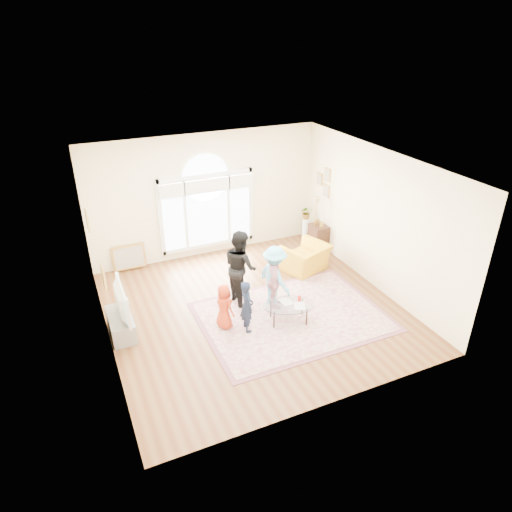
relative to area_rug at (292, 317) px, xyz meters
name	(u,v)px	position (x,y,z in m)	size (l,w,h in m)	color
ground	(254,309)	(-0.62, 0.60, -0.01)	(6.00, 6.00, 0.00)	#5B3016
room_shell	(208,199)	(-0.61, 3.43, 1.56)	(6.00, 6.00, 6.00)	#F9EEBF
area_rug	(292,317)	(0.00, 0.00, 0.00)	(3.60, 2.60, 0.02)	#C3AE97
rug_border	(292,317)	(0.00, 0.00, 0.00)	(3.80, 2.80, 0.01)	#7C4953
tv_console	(121,325)	(-3.37, 0.90, 0.20)	(0.45, 1.00, 0.42)	gray
television	(118,302)	(-3.37, 0.90, 0.74)	(0.18, 1.16, 0.67)	black
coffee_table	(289,305)	(-0.15, -0.11, 0.39)	(1.20, 0.94, 0.54)	silver
armchair	(305,258)	(1.25, 1.68, 0.33)	(1.05, 0.91, 0.68)	gold
side_cabinet	(318,237)	(2.16, 2.56, 0.34)	(0.40, 0.50, 0.70)	black
floor_lamp	(316,206)	(2.02, 2.57, 1.27)	(0.30, 0.30, 1.51)	black
plant_pedestal	(306,230)	(2.08, 3.11, 0.34)	(0.20, 0.20, 0.70)	white
potted_plant	(307,212)	(2.08, 3.11, 0.88)	(0.33, 0.29, 0.37)	#33722D
leaning_picture	(131,269)	(-2.73, 3.50, -0.01)	(0.80, 0.05, 0.62)	tan
child_red	(224,306)	(-1.42, 0.26, 0.49)	(0.47, 0.31, 0.97)	#BE3619
child_navy	(247,306)	(-1.05, -0.02, 0.56)	(0.40, 0.27, 1.11)	#161F34
child_black	(240,267)	(-0.74, 1.05, 0.85)	(0.81, 0.63, 1.67)	black
child_pink	(274,281)	(-0.19, 0.50, 0.66)	(0.77, 0.32, 1.31)	#F2A7B6
child_blue	(275,277)	(-0.16, 0.55, 0.71)	(0.91, 0.52, 1.41)	#67C0E3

